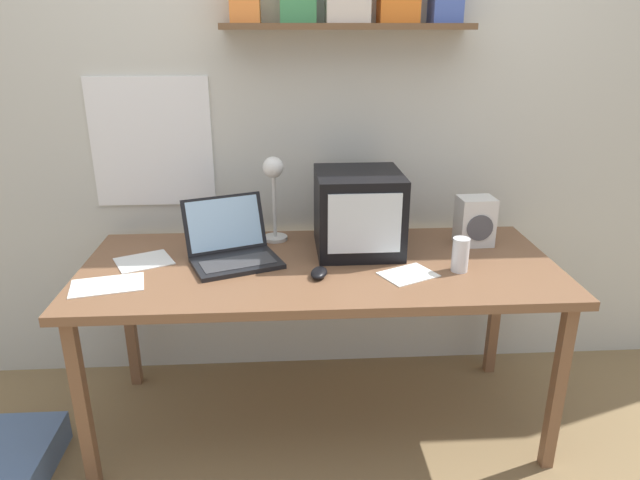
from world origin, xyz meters
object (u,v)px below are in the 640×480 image
at_px(corner_desk, 320,276).
at_px(loose_paper_near_monitor, 408,274).
at_px(laptop, 231,245).
at_px(loose_paper_near_laptop, 107,285).
at_px(crt_monitor, 358,212).
at_px(printed_handout, 144,261).
at_px(juice_glass, 460,256).
at_px(computer_mouse, 319,273).
at_px(space_heater, 475,221).
at_px(desk_lamp, 274,184).

bearing_deg(corner_desk, loose_paper_near_monitor, -21.78).
height_order(laptop, loose_paper_near_laptop, laptop).
bearing_deg(crt_monitor, laptop, -171.60).
bearing_deg(loose_paper_near_monitor, printed_handout, 169.35).
distance_m(crt_monitor, laptop, 0.54).
relative_size(juice_glass, computer_mouse, 1.14).
bearing_deg(space_heater, printed_handout, -177.68).
bearing_deg(printed_handout, juice_glass, -7.65).
distance_m(space_heater, printed_handout, 1.38).
height_order(juice_glass, space_heater, space_heater).
bearing_deg(juice_glass, laptop, 169.09).
bearing_deg(loose_paper_near_monitor, juice_glass, 7.86).
bearing_deg(loose_paper_near_monitor, laptop, 163.73).
xyz_separation_m(space_heater, loose_paper_near_laptop, (-1.46, -0.34, -0.10)).
bearing_deg(printed_handout, computer_mouse, -15.29).
xyz_separation_m(desk_lamp, juice_glass, (0.71, -0.35, -0.20)).
height_order(crt_monitor, juice_glass, crt_monitor).
relative_size(juice_glass, loose_paper_near_monitor, 0.55).
xyz_separation_m(crt_monitor, space_heater, (0.51, 0.03, -0.06)).
bearing_deg(space_heater, juice_glass, -119.53).
xyz_separation_m(desk_lamp, printed_handout, (-0.52, -0.18, -0.26)).
height_order(loose_paper_near_monitor, loose_paper_near_laptop, same).
height_order(laptop, printed_handout, laptop).
height_order(laptop, loose_paper_near_monitor, laptop).
xyz_separation_m(computer_mouse, loose_paper_near_monitor, (0.34, -0.00, -0.01)).
bearing_deg(loose_paper_near_laptop, laptop, 27.62).
bearing_deg(corner_desk, crt_monitor, 41.87).
bearing_deg(space_heater, computer_mouse, -158.44).
relative_size(laptop, space_heater, 2.03).
height_order(crt_monitor, computer_mouse, crt_monitor).
xyz_separation_m(printed_handout, loose_paper_near_monitor, (1.03, -0.19, 0.00)).
bearing_deg(loose_paper_near_laptop, juice_glass, 2.43).
distance_m(crt_monitor, loose_paper_near_laptop, 1.01).
bearing_deg(space_heater, crt_monitor, -179.03).
bearing_deg(computer_mouse, laptop, 150.42).
relative_size(corner_desk, desk_lamp, 4.90).
relative_size(corner_desk, loose_paper_near_monitor, 7.74).
distance_m(crt_monitor, loose_paper_near_monitor, 0.36).
bearing_deg(juice_glass, desk_lamp, 153.74).
relative_size(crt_monitor, juice_glass, 2.78).
relative_size(juice_glass, space_heater, 0.64).
relative_size(juice_glass, loose_paper_near_laptop, 0.47).
bearing_deg(computer_mouse, loose_paper_near_laptop, -177.60).
xyz_separation_m(juice_glass, printed_handout, (-1.23, 0.17, -0.06)).
bearing_deg(loose_paper_near_monitor, space_heater, 41.95).
height_order(desk_lamp, space_heater, desk_lamp).
height_order(laptop, desk_lamp, desk_lamp).
distance_m(desk_lamp, computer_mouse, 0.48).
bearing_deg(corner_desk, laptop, 169.13).
bearing_deg(computer_mouse, loose_paper_near_monitor, -0.80).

